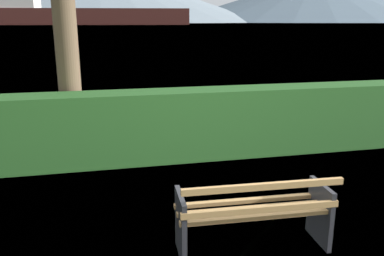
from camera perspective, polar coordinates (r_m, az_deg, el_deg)
name	(u,v)px	position (r m, az deg, el deg)	size (l,w,h in m)	color
ground_plane	(251,246)	(4.54, 8.42, -16.42)	(1400.00, 1400.00, 0.00)	olive
water_surface	(102,24)	(310.61, -12.80, 14.36)	(620.00, 620.00, 0.00)	#6B8EA3
park_bench	(254,213)	(4.29, 8.89, -11.99)	(1.64, 0.64, 0.87)	tan
hedge_row	(191,124)	(6.99, -0.19, 0.57)	(11.40, 0.68, 1.21)	#285B23
cargo_ship_large	(70,11)	(242.70, -17.07, 15.79)	(116.45, 31.38, 27.61)	#471E19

